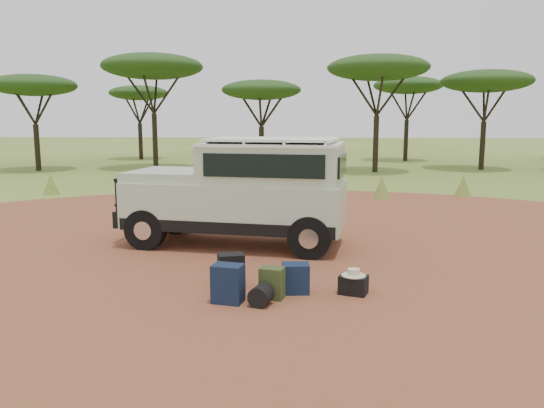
# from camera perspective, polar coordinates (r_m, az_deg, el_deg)

# --- Properties ---
(ground) EXTENTS (140.00, 140.00, 0.00)m
(ground) POSITION_cam_1_polar(r_m,az_deg,el_deg) (10.54, 1.90, -6.00)
(ground) COLOR #5B6A25
(ground) RESTS_ON ground
(dirt_clearing) EXTENTS (23.00, 23.00, 0.01)m
(dirt_clearing) POSITION_cam_1_polar(r_m,az_deg,el_deg) (10.54, 1.90, -5.98)
(dirt_clearing) COLOR brown
(dirt_clearing) RESTS_ON ground
(grass_fringe) EXTENTS (36.60, 1.60, 0.90)m
(grass_fringe) POSITION_cam_1_polar(r_m,az_deg,el_deg) (18.99, 2.96, 2.02)
(grass_fringe) COLOR #5B6A25
(grass_fringe) RESTS_ON ground
(acacia_treeline) EXTENTS (46.70, 13.20, 6.26)m
(acacia_treeline) POSITION_cam_1_polar(r_m,az_deg,el_deg) (30.06, 4.47, 13.15)
(acacia_treeline) COLOR black
(acacia_treeline) RESTS_ON ground
(safari_vehicle) EXTENTS (5.07, 2.65, 2.35)m
(safari_vehicle) POSITION_cam_1_polar(r_m,az_deg,el_deg) (11.53, -3.15, 1.07)
(safari_vehicle) COLOR #ACC0A4
(safari_vehicle) RESTS_ON ground
(walking_staff) EXTENTS (0.22, 0.31, 1.40)m
(walking_staff) POSITION_cam_1_polar(r_m,az_deg,el_deg) (11.94, -11.49, -0.93)
(walking_staff) COLOR #622817
(walking_staff) RESTS_ON ground
(backpack_black) EXTENTS (0.49, 0.41, 0.57)m
(backpack_black) POSITION_cam_1_polar(r_m,az_deg,el_deg) (8.80, -4.43, -7.17)
(backpack_black) COLOR black
(backpack_black) RESTS_ON ground
(backpack_navy) EXTENTS (0.51, 0.41, 0.59)m
(backpack_navy) POSITION_cam_1_polar(r_m,az_deg,el_deg) (8.09, -4.76, -8.55)
(backpack_navy) COLOR #13223D
(backpack_navy) RESTS_ON ground
(backpack_olive) EXTENTS (0.41, 0.34, 0.50)m
(backpack_olive) POSITION_cam_1_polar(r_m,az_deg,el_deg) (8.25, 0.01, -8.52)
(backpack_olive) COLOR #394821
(backpack_olive) RESTS_ON ground
(duffel_navy) EXTENTS (0.45, 0.36, 0.48)m
(duffel_navy) POSITION_cam_1_polar(r_m,az_deg,el_deg) (8.52, 2.54, -8.01)
(duffel_navy) COLOR #13223D
(duffel_navy) RESTS_ON ground
(hard_case) EXTENTS (0.51, 0.43, 0.30)m
(hard_case) POSITION_cam_1_polar(r_m,az_deg,el_deg) (8.58, 8.74, -8.60)
(hard_case) COLOR black
(hard_case) RESTS_ON ground
(stuff_sack) EXTENTS (0.40, 0.40, 0.32)m
(stuff_sack) POSITION_cam_1_polar(r_m,az_deg,el_deg) (7.98, -1.19, -9.82)
(stuff_sack) COLOR black
(stuff_sack) RESTS_ON ground
(safari_hat) EXTENTS (0.38, 0.38, 0.11)m
(safari_hat) POSITION_cam_1_polar(r_m,az_deg,el_deg) (8.52, 8.77, -7.37)
(safari_hat) COLOR beige
(safari_hat) RESTS_ON hard_case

